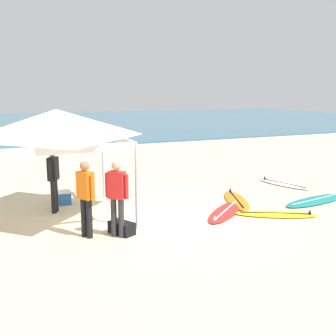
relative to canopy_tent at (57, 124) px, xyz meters
name	(u,v)px	position (x,y,z in m)	size (l,w,h in m)	color
ground_plane	(167,220)	(2.40, -1.22, -2.39)	(80.00, 80.00, 0.00)	beige
sea	(35,123)	(2.40, 30.78, -2.34)	(80.00, 36.00, 0.10)	#386B84
canopy_tent	(57,124)	(0.00, 0.00, 0.00)	(3.15, 3.15, 2.75)	#B7B7BC
surfboard_teal	(317,200)	(7.11, -1.39, -2.35)	(2.64, 1.15, 0.19)	#19847F
surfboard_white	(284,184)	(7.58, 0.66, -2.35)	(1.05, 2.06, 0.19)	white
surfboard_orange	(236,200)	(4.96, -0.44, -2.35)	(1.30, 2.22, 0.19)	orange
surfboard_yellow	(276,214)	(5.14, -2.03, -2.35)	(2.12, 1.52, 0.19)	yellow
surfboard_red	(226,211)	(4.07, -1.29, -2.35)	(2.08, 1.93, 0.19)	red
person_black	(53,176)	(-0.07, 0.57, -1.40)	(0.35, 0.51, 1.71)	black
person_orange	(86,194)	(0.31, -1.62, -1.40)	(0.37, 0.49, 1.71)	black
person_red	(117,194)	(0.93, -1.88, -1.40)	(0.43, 0.40, 1.71)	#2D2D33
gear_bag_near_tent	(122,228)	(1.07, -1.73, -2.25)	(0.60, 0.32, 0.28)	black
cooler_box	(62,198)	(0.22, 1.26, -2.19)	(0.50, 0.36, 0.39)	#2D60B7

